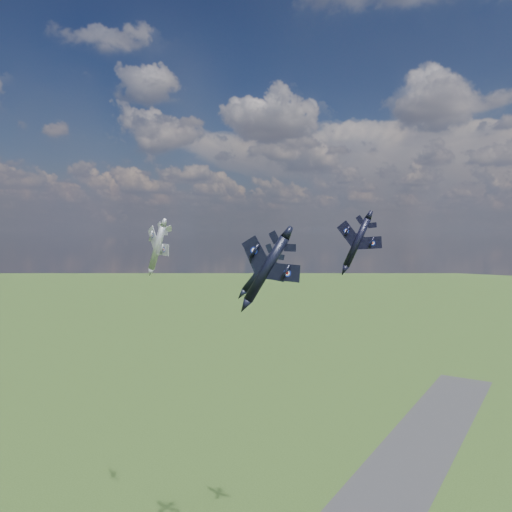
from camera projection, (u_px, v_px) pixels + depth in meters
The scene contains 4 objects.
jet_lead_navy at pixel (261, 270), 85.52m from camera, with size 9.05×12.61×2.61m, color black, non-canonical shape.
jet_right_navy at pixel (266, 269), 69.62m from camera, with size 10.31×14.37×2.97m, color black, non-canonical shape.
jet_high_navy at pixel (357, 242), 89.93m from camera, with size 9.27×12.92×2.67m, color black, non-canonical shape.
jet_left_silver at pixel (157, 247), 103.43m from camera, with size 10.25×14.29×2.96m, color gray, non-canonical shape.
Camera 1 is at (48.20, -58.08, 86.59)m, focal length 35.00 mm.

